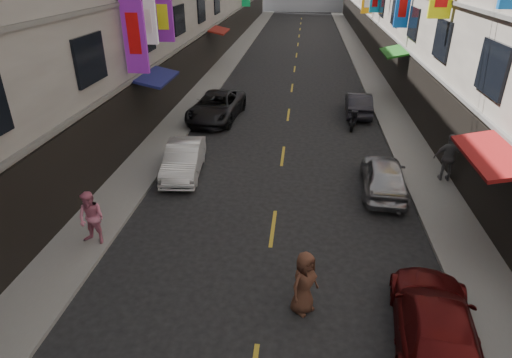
% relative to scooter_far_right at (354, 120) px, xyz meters
% --- Properties ---
extents(sidewalk_left, '(2.00, 90.00, 0.12)m').
position_rel_scooter_far_right_xyz_m(sidewalk_left, '(-9.54, 13.82, -0.38)').
color(sidewalk_left, slate).
rests_on(sidewalk_left, ground).
extents(sidewalk_right, '(2.00, 90.00, 0.12)m').
position_rel_scooter_far_right_xyz_m(sidewalk_right, '(2.46, 13.82, -0.38)').
color(sidewalk_right, slate).
rests_on(sidewalk_right, ground).
extents(street_awnings, '(13.99, 35.20, 0.41)m').
position_rel_scooter_far_right_xyz_m(street_awnings, '(-4.80, -2.18, 2.56)').
color(street_awnings, '#155024').
rests_on(street_awnings, ground).
extents(lane_markings, '(0.12, 80.20, 0.01)m').
position_rel_scooter_far_right_xyz_m(lane_markings, '(-3.54, 10.82, -0.44)').
color(lane_markings, gold).
rests_on(lane_markings, ground).
extents(scooter_far_right, '(0.65, 1.78, 1.14)m').
position_rel_scooter_far_right_xyz_m(scooter_far_right, '(0.00, 0.00, 0.00)').
color(scooter_far_right, black).
rests_on(scooter_far_right, ground).
extents(car_left_mid, '(1.76, 4.07, 1.30)m').
position_rel_scooter_far_right_xyz_m(car_left_mid, '(-7.54, -6.45, 0.21)').
color(car_left_mid, silver).
rests_on(car_left_mid, ground).
extents(car_left_far, '(2.88, 5.44, 1.46)m').
position_rel_scooter_far_right_xyz_m(car_left_far, '(-7.54, 0.62, 0.29)').
color(car_left_far, black).
rests_on(car_left_far, ground).
extents(car_right_near, '(2.35, 4.63, 1.29)m').
position_rel_scooter_far_right_xyz_m(car_right_near, '(0.46, -14.65, 0.20)').
color(car_right_near, '#570F0F').
rests_on(car_right_near, ground).
extents(car_right_mid, '(1.88, 4.09, 1.36)m').
position_rel_scooter_far_right_xyz_m(car_right_mid, '(0.46, -7.16, 0.24)').
color(car_right_mid, '#A7A7AB').
rests_on(car_right_mid, ground).
extents(car_right_far, '(1.51, 3.94, 1.28)m').
position_rel_scooter_far_right_xyz_m(car_right_far, '(0.46, 2.30, 0.20)').
color(car_right_far, '#24232A').
rests_on(car_right_far, ground).
extents(pedestrian_lfar, '(0.95, 0.74, 1.75)m').
position_rel_scooter_far_right_xyz_m(pedestrian_lfar, '(-8.96, -11.75, 0.55)').
color(pedestrian_lfar, pink).
rests_on(pedestrian_lfar, sidewalk_left).
extents(pedestrian_rfar, '(1.18, 0.73, 1.93)m').
position_rel_scooter_far_right_xyz_m(pedestrian_rfar, '(3.06, -6.09, 0.64)').
color(pedestrian_rfar, slate).
rests_on(pedestrian_rfar, sidewalk_right).
extents(pedestrian_crossing, '(1.00, 1.02, 1.74)m').
position_rel_scooter_far_right_xyz_m(pedestrian_crossing, '(-2.51, -13.84, 0.43)').
color(pedestrian_crossing, '#543021').
rests_on(pedestrian_crossing, ground).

